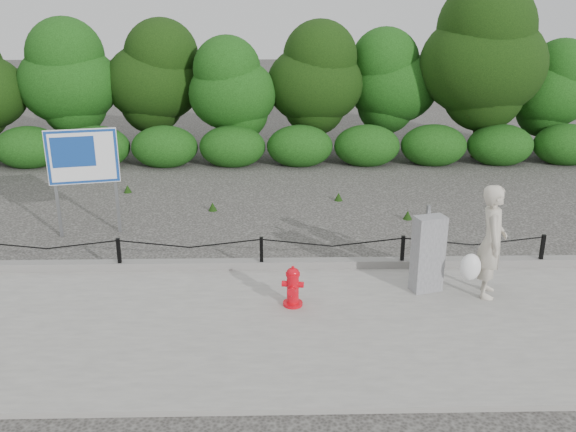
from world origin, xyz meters
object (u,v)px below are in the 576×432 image
(fire_hydrant, at_px, (293,287))
(advertising_sign, at_px, (83,161))
(utility_cabinet, at_px, (428,254))
(pedestrian, at_px, (490,243))

(fire_hydrant, height_order, advertising_sign, advertising_sign)
(fire_hydrant, bearing_deg, utility_cabinet, 21.93)
(fire_hydrant, xyz_separation_m, advertising_sign, (-4.10, 3.41, 1.17))
(fire_hydrant, distance_m, utility_cabinet, 2.28)
(pedestrian, bearing_deg, utility_cabinet, 94.10)
(pedestrian, xyz_separation_m, advertising_sign, (-7.22, 3.10, 0.59))
(advertising_sign, bearing_deg, fire_hydrant, -52.26)
(pedestrian, height_order, advertising_sign, advertising_sign)
(pedestrian, distance_m, advertising_sign, 7.89)
(fire_hydrant, xyz_separation_m, pedestrian, (3.13, 0.31, 0.58))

